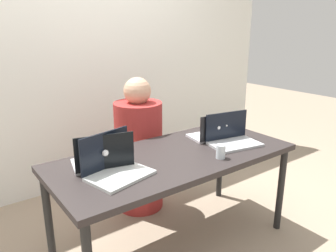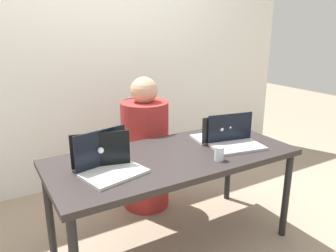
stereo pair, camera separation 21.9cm
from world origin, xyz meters
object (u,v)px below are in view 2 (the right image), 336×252
(laptop_front_right, at_px, (235,140))
(laptop_back_left, at_px, (100,156))
(laptop_back_right, at_px, (215,134))
(water_glass_right, at_px, (219,154))
(laptop_front_left, at_px, (109,164))
(person_at_center, at_px, (145,151))

(laptop_front_right, bearing_deg, laptop_back_left, 179.28)
(laptop_back_right, bearing_deg, water_glass_right, 64.16)
(laptop_front_right, relative_size, laptop_front_left, 0.99)
(laptop_front_left, xyz_separation_m, water_glass_right, (0.67, -0.18, -0.01))
(laptop_front_right, relative_size, water_glass_right, 4.28)
(laptop_front_right, xyz_separation_m, water_glass_right, (-0.26, -0.15, -0.01))
(laptop_front_right, xyz_separation_m, laptop_back_left, (-0.93, 0.18, 0.00))
(laptop_front_left, height_order, water_glass_right, laptop_front_left)
(laptop_back_left, distance_m, water_glass_right, 0.75)
(laptop_back_left, xyz_separation_m, water_glass_right, (0.67, -0.33, -0.01))
(laptop_back_right, bearing_deg, laptop_front_left, 17.66)
(person_at_center, height_order, water_glass_right, person_at_center)
(person_at_center, distance_m, laptop_front_right, 0.82)
(laptop_front_left, bearing_deg, laptop_back_left, 78.72)
(laptop_front_right, relative_size, laptop_back_left, 0.99)
(laptop_front_right, distance_m, laptop_back_left, 0.95)
(laptop_front_right, height_order, water_glass_right, laptop_front_right)
(person_at_center, distance_m, laptop_back_left, 0.80)
(laptop_front_right, height_order, laptop_back_left, laptop_back_left)
(person_at_center, height_order, laptop_back_right, person_at_center)
(laptop_front_left, relative_size, water_glass_right, 4.34)
(laptop_back_left, bearing_deg, laptop_front_left, 105.39)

